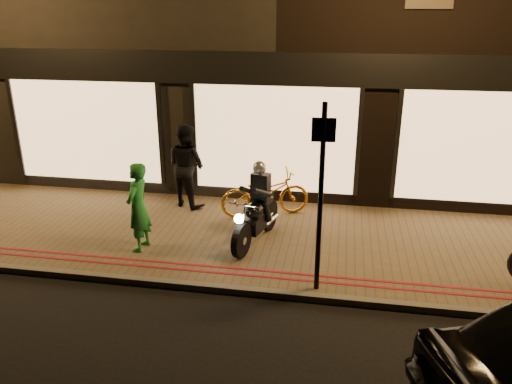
% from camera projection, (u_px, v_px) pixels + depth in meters
% --- Properties ---
extents(ground, '(90.00, 90.00, 0.00)m').
position_uv_depth(ground, '(239.00, 295.00, 8.05)').
color(ground, black).
rests_on(ground, ground).
extents(sidewalk, '(50.00, 4.00, 0.12)m').
position_uv_depth(sidewalk, '(260.00, 239.00, 9.88)').
color(sidewalk, brown).
rests_on(sidewalk, ground).
extents(kerb_stone, '(50.00, 0.14, 0.12)m').
position_uv_depth(kerb_stone, '(239.00, 291.00, 8.07)').
color(kerb_stone, '#59544C').
rests_on(kerb_stone, ground).
extents(red_kerb_lines, '(50.00, 0.26, 0.01)m').
position_uv_depth(red_kerb_lines, '(245.00, 272.00, 8.51)').
color(red_kerb_lines, maroon).
rests_on(red_kerb_lines, sidewalk).
extents(building_row, '(48.00, 10.11, 8.50)m').
position_uv_depth(building_row, '(299.00, 13.00, 14.89)').
color(building_row, black).
rests_on(building_row, ground).
extents(motorcycle, '(0.75, 1.91, 1.59)m').
position_uv_depth(motorcycle, '(257.00, 212.00, 9.44)').
color(motorcycle, black).
rests_on(motorcycle, sidewalk).
extents(sign_post, '(0.35, 0.08, 3.00)m').
position_uv_depth(sign_post, '(321.00, 190.00, 7.46)').
color(sign_post, black).
rests_on(sign_post, sidewalk).
extents(bicycle_gold, '(2.04, 1.35, 1.01)m').
position_uv_depth(bicycle_gold, '(265.00, 193.00, 10.72)').
color(bicycle_gold, orange).
rests_on(bicycle_gold, sidewalk).
extents(person_green, '(0.44, 0.63, 1.67)m').
position_uv_depth(person_green, '(138.00, 207.00, 9.08)').
color(person_green, '#22802F').
rests_on(person_green, sidewalk).
extents(person_dark, '(1.14, 1.05, 1.88)m').
position_uv_depth(person_dark, '(186.00, 165.00, 11.14)').
color(person_dark, black).
rests_on(person_dark, sidewalk).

